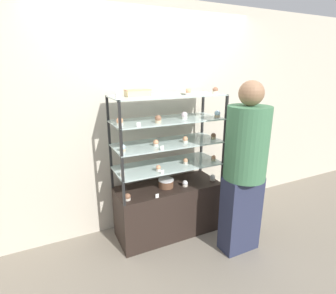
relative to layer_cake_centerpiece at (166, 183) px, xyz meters
The scene contains 34 objects.
ground_plane 0.65m from the layer_cake_centerpiece, 34.77° to the left, with size 20.00×20.00×0.00m, color gray.
back_wall 0.77m from the layer_cake_centerpiece, 84.87° to the left, with size 8.00×0.05×2.60m.
display_base 0.35m from the layer_cake_centerpiece, 34.77° to the left, with size 1.18×0.48×0.60m.
display_riser_lower 0.19m from the layer_cake_centerpiece, 34.77° to the left, with size 1.18×0.48×0.25m.
display_riser_middle 0.45m from the layer_cake_centerpiece, 34.77° to the left, with size 1.18×0.48×0.25m.
display_riser_upper 0.70m from the layer_cake_centerpiece, 34.77° to the left, with size 1.18×0.48×0.25m.
display_riser_top 0.95m from the layer_cake_centerpiece, 34.77° to the left, with size 1.18×0.48×0.25m.
layer_cake_centerpiece is the anchor object (origin of this frame).
sheet_cake_frosted 1.04m from the layer_cake_centerpiece, behind, with size 0.25×0.13×0.06m.
cupcake_0 0.49m from the layer_cake_centerpiece, 167.78° to the right, with size 0.06×0.06×0.07m.
cupcake_1 0.21m from the layer_cake_centerpiece, 20.28° to the right, with size 0.06×0.06×0.07m.
cupcake_2 0.58m from the layer_cake_centerpiece, ahead, with size 0.06×0.06×0.07m.
price_tag_0 0.27m from the layer_cake_centerpiece, 134.90° to the right, with size 0.04×0.00×0.04m.
cupcake_3 0.57m from the layer_cake_centerpiece, behind, with size 0.05×0.05×0.07m.
cupcake_4 0.29m from the layer_cake_centerpiece, 142.45° to the right, with size 0.05×0.05×0.07m.
cupcake_5 0.33m from the layer_cake_centerpiece, 10.85° to the right, with size 0.05×0.05×0.07m.
cupcake_6 0.62m from the layer_cake_centerpiece, ahead, with size 0.05×0.05×0.07m.
price_tag_1 0.33m from the layer_cake_centerpiece, 124.27° to the right, with size 0.04×0.00×0.04m.
cupcake_7 0.70m from the layer_cake_centerpiece, behind, with size 0.06×0.06×0.07m.
cupcake_8 0.51m from the layer_cake_centerpiece, 166.00° to the right, with size 0.06×0.06×0.07m.
cupcake_9 0.53m from the layer_cake_centerpiece, 14.01° to the right, with size 0.06×0.06×0.07m.
cupcake_10 0.75m from the layer_cake_centerpiece, ahead, with size 0.06×0.06×0.07m.
price_tag_2 0.53m from the layer_cake_centerpiece, 124.45° to the right, with size 0.04×0.00×0.04m.
cupcake_11 0.90m from the layer_cake_centerpiece, behind, with size 0.06×0.06×0.08m.
cupcake_12 0.76m from the layer_cake_centerpiece, 144.54° to the right, with size 0.06×0.06×0.08m.
cupcake_13 0.78m from the layer_cake_centerpiece, ahead, with size 0.06×0.06×0.08m.
cupcake_14 0.95m from the layer_cake_centerpiece, ahead, with size 0.06×0.06×0.08m.
price_tag_3 0.84m from the layer_cake_centerpiece, 152.32° to the right, with size 0.04×0.00×0.04m.
cupcake_15 1.12m from the layer_cake_centerpiece, behind, with size 0.06×0.06×0.07m.
cupcake_16 1.02m from the layer_cake_centerpiece, 24.27° to the right, with size 0.06×0.06×0.07m.
cupcake_17 1.15m from the layer_cake_centerpiece, ahead, with size 0.06×0.06×0.07m.
price_tag_4 1.05m from the layer_cake_centerpiece, 33.66° to the right, with size 0.04×0.00×0.04m.
donut_glazed 1.01m from the layer_cake_centerpiece, ahead, with size 0.13×0.13×0.03m.
customer_figure 0.87m from the layer_cake_centerpiece, 43.72° to the right, with size 0.41×0.41×1.77m.
Camera 1 is at (-1.18, -2.44, 1.88)m, focal length 28.00 mm.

